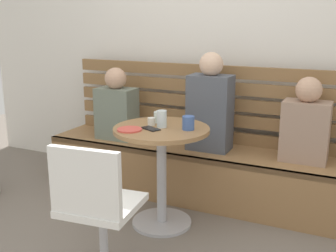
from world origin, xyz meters
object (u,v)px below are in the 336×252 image
at_px(booth_bench, 200,173).
at_px(cafe_table, 162,157).
at_px(person_adult, 210,107).
at_px(phone_on_table, 151,129).
at_px(person_child_middle, 117,108).
at_px(cup_glass_short, 159,117).
at_px(white_chair, 97,211).
at_px(cup_mug_blue, 188,123).
at_px(person_child_left, 306,125).
at_px(cup_glass_tall, 162,119).
at_px(cup_espresso_small, 151,121).
at_px(plate_small, 129,130).

height_order(booth_bench, cafe_table, cafe_table).
relative_size(person_adult, phone_on_table, 5.64).
xyz_separation_m(person_child_middle, cup_glass_short, (0.62, -0.40, 0.06)).
relative_size(white_chair, person_adult, 1.08).
bearing_deg(cup_mug_blue, cup_glass_short, 159.80).
distance_m(cafe_table, person_adult, 0.65).
xyz_separation_m(white_chair, cup_glass_short, (-0.08, 0.94, 0.32)).
height_order(person_child_left, phone_on_table, person_child_left).
relative_size(cup_glass_tall, cup_espresso_small, 2.14).
height_order(booth_bench, white_chair, white_chair).
bearing_deg(cup_glass_short, booth_bench, 69.48).
xyz_separation_m(cafe_table, person_child_left, (0.90, 0.60, 0.20)).
distance_m(cafe_table, cup_mug_blue, 0.33).
bearing_deg(person_child_middle, plate_small, -52.03).
xyz_separation_m(booth_bench, person_adult, (0.08, 0.01, 0.57)).
bearing_deg(cup_espresso_small, cup_glass_tall, -12.19).
height_order(person_adult, cup_mug_blue, person_adult).
height_order(booth_bench, phone_on_table, phone_on_table).
distance_m(booth_bench, person_adult, 0.58).
distance_m(person_child_middle, cup_glass_tall, 0.88).
xyz_separation_m(cup_glass_short, phone_on_table, (0.03, -0.20, -0.04)).
relative_size(white_chair, cup_glass_short, 10.63).
xyz_separation_m(cup_glass_tall, plate_small, (-0.16, -0.17, -0.05)).
xyz_separation_m(white_chair, plate_small, (-0.17, 0.65, 0.28)).
height_order(cafe_table, cup_glass_short, cup_glass_short).
distance_m(white_chair, phone_on_table, 0.79).
relative_size(person_child_left, cup_mug_blue, 6.68).
bearing_deg(cup_glass_short, person_child_left, 25.87).
bearing_deg(cup_espresso_small, booth_bench, 71.87).
height_order(cup_espresso_small, cup_glass_short, cup_glass_short).
bearing_deg(phone_on_table, white_chair, -151.32).
bearing_deg(person_child_middle, cup_glass_tall, -36.52).
xyz_separation_m(person_adult, person_child_left, (0.74, 0.03, -0.08)).
xyz_separation_m(cup_mug_blue, phone_on_table, (-0.24, -0.10, -0.04)).
distance_m(cup_mug_blue, phone_on_table, 0.26).
bearing_deg(cup_glass_tall, booth_bench, 81.53).
height_order(white_chair, person_child_middle, person_child_middle).
xyz_separation_m(person_adult, cup_glass_short, (-0.24, -0.44, -0.02)).
distance_m(cup_glass_tall, phone_on_table, 0.11).
distance_m(white_chair, cup_glass_short, 0.99).
relative_size(person_child_left, cup_espresso_small, 11.34).
bearing_deg(booth_bench, person_child_left, 2.83).
xyz_separation_m(white_chair, person_child_middle, (-0.71, 1.34, 0.25)).
distance_m(cup_glass_tall, cup_espresso_small, 0.10).
bearing_deg(cup_mug_blue, person_adult, 93.75).
height_order(person_adult, cup_espresso_small, person_adult).
height_order(person_child_left, cup_glass_short, person_child_left).
xyz_separation_m(white_chair, person_child_left, (0.89, 1.41, 0.26)).
distance_m(white_chair, cup_espresso_small, 0.90).
distance_m(person_adult, cup_mug_blue, 0.54).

